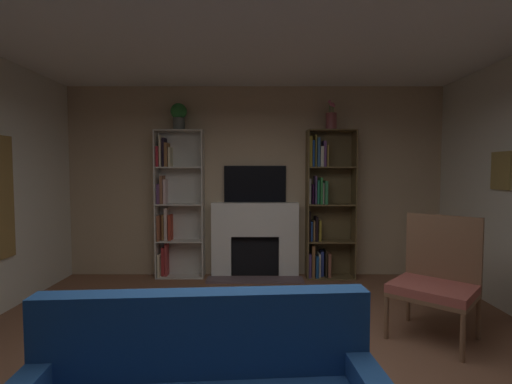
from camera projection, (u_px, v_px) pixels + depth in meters
The scene contains 9 objects.
wall_back_accent at pixel (256, 182), 5.71m from camera, with size 5.77×0.06×2.87m, color tan.
fireplace at pixel (256, 238), 5.63m from camera, with size 1.40×0.49×1.12m.
tv at pixel (256, 184), 5.65m from camera, with size 0.93×0.06×0.55m, color black.
bookshelf_left at pixel (176, 204), 5.61m from camera, with size 0.71×0.27×2.20m.
bookshelf_right at pixel (325, 207), 5.58m from camera, with size 0.71×0.32×2.20m.
potted_plant at pixel (180, 115), 5.48m from camera, with size 0.24×0.24×0.39m.
vase_with_flowers at pixel (333, 120), 5.47m from camera, with size 0.16×0.16×0.43m.
armchair at pixel (438, 277), 3.59m from camera, with size 0.93×0.92×1.16m.
coffee_table at pixel (218, 351), 2.55m from camera, with size 0.91×0.40×0.43m.
Camera 1 is at (0.01, -2.69, 1.60)m, focal length 26.19 mm.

